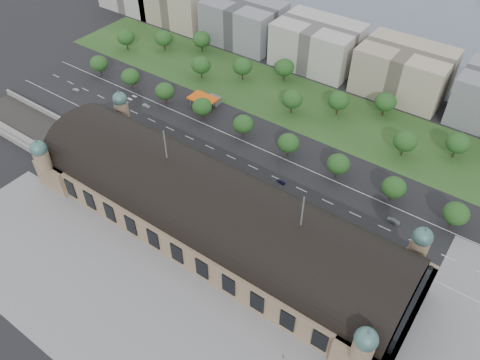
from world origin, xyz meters
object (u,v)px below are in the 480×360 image
Objects in this scene: traffic_car_0 at (76,90)px; traffic_car_5 at (393,221)px; bus_west at (228,174)px; bus_east at (284,201)px; parked_car_0 at (108,127)px; parked_car_3 at (139,138)px; traffic_car_1 at (146,106)px; parked_car_4 at (201,166)px; bus_mid at (304,210)px; traffic_car_4 at (281,181)px; parked_car_6 at (210,170)px; traffic_car_6 at (413,252)px; parked_car_2 at (140,141)px; petrol_station at (209,99)px; parked_car_1 at (108,128)px; parked_car_5 at (201,166)px; pedestrian_0 at (283,358)px.

traffic_car_5 is (172.54, 8.21, 0.11)m from traffic_car_0.
bus_west is 1.01× the size of bus_east.
parked_car_3 is at bearing 70.32° from parked_car_0.
traffic_car_1 is at bearing 148.08° from parked_car_0.
parked_car_4 is 0.29× the size of bus_mid.
traffic_car_4 is 47.09m from traffic_car_5.
parked_car_6 is (40.34, 1.44, -0.00)m from parked_car_3.
traffic_car_4 is 69.91m from parked_car_3.
parked_car_3 is at bearing -71.41° from traffic_car_4.
traffic_car_6 is 1.15× the size of parked_car_0.
traffic_car_0 is at bearing -140.01° from parked_car_2.
traffic_car_6 is at bearing -99.47° from traffic_car_1.
petrol_station is 51.45m from parked_car_1.
bus_mid is at bearing 70.76° from parked_car_6.
bus_mid reaches higher than traffic_car_1.
parked_car_5 is (27.24, -40.28, -2.13)m from petrol_station.
parked_car_5 reaches higher than traffic_car_0.
pedestrian_0 reaches higher than traffic_car_0.
traffic_car_6 is at bearing 56.06° from parked_car_2.
traffic_car_6 is at bearing 66.28° from parked_car_4.
bus_mid is at bearing -95.15° from bus_east.
traffic_car_4 is at bearing 32.33° from bus_east.
parked_car_3 is at bearing 90.77° from bus_west.
bus_east reaches higher than traffic_car_4.
traffic_car_6 is (118.74, -32.69, -2.17)m from petrol_station.
bus_east is at bearing 45.20° from traffic_car_4.
parked_car_0 is at bearing -114.21° from parked_car_4.
bus_mid is (49.65, 2.00, 1.23)m from parked_car_4.
parked_car_6 is at bearing 66.20° from parked_car_0.
bus_west is at bearing -110.09° from traffic_car_1.
bus_mid is at bearing 114.38° from traffic_car_5.
traffic_car_6 is at bearing 93.61° from traffic_car_4.
traffic_car_0 reaches higher than traffic_car_1.
petrol_station reaches higher than bus_west.
petrol_station is 51.75m from parked_car_6.
parked_car_5 is (-0.22, 0.00, 0.17)m from parked_car_4.
traffic_car_1 is 94.27m from bus_east.
parked_car_2 is at bearing 146.49° from pedestrian_0.
traffic_car_1 is at bearing 86.04° from traffic_car_5.
parked_car_4 is at bearing 92.95° from bus_mid.
bus_east is 64.58m from pedestrian_0.
pedestrian_0 is at bearing 172.49° from traffic_car_5.
parked_car_4 is at bearing 99.53° from traffic_car_5.
parked_car_1 is 53.70m from parked_car_4.
parked_car_6 is 0.42× the size of bus_west.
pedestrian_0 reaches higher than parked_car_4.
bus_east is (76.13, 3.44, 0.87)m from parked_car_3.
bus_mid reaches higher than parked_car_0.
bus_east is at bearing 64.33° from parked_car_4.
parked_car_1 is (-133.53, -21.65, -0.13)m from traffic_car_5.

